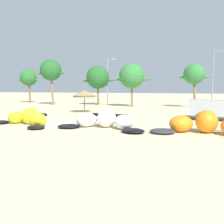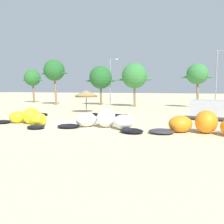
{
  "view_description": "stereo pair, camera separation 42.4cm",
  "coord_description": "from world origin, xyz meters",
  "px_view_note": "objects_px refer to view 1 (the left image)",
  "views": [
    {
      "loc": [
        10.41,
        -15.36,
        2.87
      ],
      "look_at": [
        4.28,
        2.0,
        1.0
      ],
      "focal_mm": 36.91,
      "sensor_mm": 36.0,
      "label": 1
    },
    {
      "loc": [
        10.81,
        -15.21,
        2.87
      ],
      "look_at": [
        4.28,
        2.0,
        1.0
      ],
      "focal_mm": 36.91,
      "sensor_mm": 36.0,
      "label": 2
    }
  ],
  "objects_px": {
    "palm_leftmost": "(29,78)",
    "lamppost_west": "(108,79)",
    "kite_left": "(27,118)",
    "kite_center": "(206,125)",
    "beach_umbrella_near_van": "(84,94)",
    "palm_left_of_gap": "(98,78)",
    "kite_left_of_center": "(105,121)",
    "lamppost_west_center": "(214,75)",
    "parked_van": "(219,108)",
    "palm_center_left": "(132,76)",
    "palm_center_right": "(194,74)",
    "palm_left": "(51,70)"
  },
  "relations": [
    {
      "from": "palm_leftmost",
      "to": "lamppost_west",
      "type": "relative_size",
      "value": 0.84
    },
    {
      "from": "kite_left",
      "to": "kite_center",
      "type": "height_order",
      "value": "kite_center"
    },
    {
      "from": "kite_left",
      "to": "kite_center",
      "type": "distance_m",
      "value": 13.34
    },
    {
      "from": "kite_left",
      "to": "beach_umbrella_near_van",
      "type": "xyz_separation_m",
      "value": [
        0.1,
        10.08,
        1.75
      ]
    },
    {
      "from": "palm_leftmost",
      "to": "palm_left_of_gap",
      "type": "relative_size",
      "value": 1.0
    },
    {
      "from": "palm_leftmost",
      "to": "beach_umbrella_near_van",
      "type": "bearing_deg",
      "value": -35.47
    },
    {
      "from": "kite_left_of_center",
      "to": "palm_left_of_gap",
      "type": "relative_size",
      "value": 1.01
    },
    {
      "from": "kite_center",
      "to": "lamppost_west_center",
      "type": "bearing_deg",
      "value": 84.94
    },
    {
      "from": "palm_left_of_gap",
      "to": "lamppost_west_center",
      "type": "distance_m",
      "value": 18.88
    },
    {
      "from": "palm_leftmost",
      "to": "palm_left_of_gap",
      "type": "bearing_deg",
      "value": -5.53
    },
    {
      "from": "parked_van",
      "to": "lamppost_west_center",
      "type": "distance_m",
      "value": 17.17
    },
    {
      "from": "kite_center",
      "to": "palm_center_left",
      "type": "relative_size",
      "value": 1.03
    },
    {
      "from": "kite_center",
      "to": "palm_left_of_gap",
      "type": "xyz_separation_m",
      "value": [
        -16.64,
        21.58,
        4.22
      ]
    },
    {
      "from": "palm_left_of_gap",
      "to": "lamppost_west_center",
      "type": "relative_size",
      "value": 0.78
    },
    {
      "from": "parked_van",
      "to": "palm_center_right",
      "type": "xyz_separation_m",
      "value": [
        -2.23,
        14.06,
        3.89
      ]
    },
    {
      "from": "parked_van",
      "to": "lamppost_west",
      "type": "distance_m",
      "value": 22.44
    },
    {
      "from": "kite_left_of_center",
      "to": "lamppost_west_center",
      "type": "bearing_deg",
      "value": 69.42
    },
    {
      "from": "beach_umbrella_near_van",
      "to": "palm_center_left",
      "type": "height_order",
      "value": "palm_center_left"
    },
    {
      "from": "parked_van",
      "to": "lamppost_west",
      "type": "xyz_separation_m",
      "value": [
        -16.32,
        15.02,
        3.42
      ]
    },
    {
      "from": "kite_center",
      "to": "lamppost_west_center",
      "type": "relative_size",
      "value": 0.81
    },
    {
      "from": "kite_left_of_center",
      "to": "palm_center_right",
      "type": "relative_size",
      "value": 1.04
    },
    {
      "from": "beach_umbrella_near_van",
      "to": "palm_center_left",
      "type": "distance_m",
      "value": 11.24
    },
    {
      "from": "beach_umbrella_near_van",
      "to": "palm_leftmost",
      "type": "distance_m",
      "value": 23.92
    },
    {
      "from": "lamppost_west",
      "to": "palm_left",
      "type": "bearing_deg",
      "value": -162.94
    },
    {
      "from": "palm_left",
      "to": "palm_left_of_gap",
      "type": "bearing_deg",
      "value": 16.89
    },
    {
      "from": "palm_center_left",
      "to": "palm_center_right",
      "type": "distance_m",
      "value": 9.35
    },
    {
      "from": "beach_umbrella_near_van",
      "to": "palm_left",
      "type": "bearing_deg",
      "value": 138.98
    },
    {
      "from": "palm_left",
      "to": "palm_center_right",
      "type": "relative_size",
      "value": 1.2
    },
    {
      "from": "palm_leftmost",
      "to": "palm_center_right",
      "type": "distance_m",
      "value": 31.76
    },
    {
      "from": "kite_center",
      "to": "palm_center_left",
      "type": "height_order",
      "value": "palm_center_left"
    },
    {
      "from": "kite_left",
      "to": "palm_center_left",
      "type": "xyz_separation_m",
      "value": [
        3.21,
        20.57,
        4.34
      ]
    },
    {
      "from": "palm_left",
      "to": "palm_center_right",
      "type": "bearing_deg",
      "value": 4.81
    },
    {
      "from": "palm_center_right",
      "to": "lamppost_west_center",
      "type": "distance_m",
      "value": 3.98
    },
    {
      "from": "beach_umbrella_near_van",
      "to": "palm_leftmost",
      "type": "relative_size",
      "value": 0.41
    },
    {
      "from": "kite_left_of_center",
      "to": "lamppost_west",
      "type": "bearing_deg",
      "value": 109.87
    },
    {
      "from": "beach_umbrella_near_van",
      "to": "palm_center_left",
      "type": "bearing_deg",
      "value": 73.47
    },
    {
      "from": "parked_van",
      "to": "palm_leftmost",
      "type": "height_order",
      "value": "palm_leftmost"
    },
    {
      "from": "kite_left_of_center",
      "to": "lamppost_west_center",
      "type": "xyz_separation_m",
      "value": [
        9.0,
        23.97,
        4.42
      ]
    },
    {
      "from": "parked_van",
      "to": "lamppost_west",
      "type": "bearing_deg",
      "value": 137.38
    },
    {
      "from": "kite_left_of_center",
      "to": "palm_leftmost",
      "type": "distance_m",
      "value": 34.93
    },
    {
      "from": "parked_van",
      "to": "palm_left",
      "type": "relative_size",
      "value": 0.68
    },
    {
      "from": "palm_left_of_gap",
      "to": "lamppost_west",
      "type": "bearing_deg",
      "value": 17.83
    },
    {
      "from": "palm_center_left",
      "to": "lamppost_west",
      "type": "bearing_deg",
      "value": 154.53
    },
    {
      "from": "lamppost_west",
      "to": "lamppost_west_center",
      "type": "bearing_deg",
      "value": 5.7
    },
    {
      "from": "palm_left",
      "to": "palm_center_left",
      "type": "height_order",
      "value": "palm_left"
    },
    {
      "from": "palm_leftmost",
      "to": "lamppost_west_center",
      "type": "height_order",
      "value": "lamppost_west_center"
    },
    {
      "from": "kite_center",
      "to": "beach_umbrella_near_van",
      "type": "bearing_deg",
      "value": 144.76
    },
    {
      "from": "kite_left",
      "to": "palm_left_of_gap",
      "type": "height_order",
      "value": "palm_left_of_gap"
    },
    {
      "from": "parked_van",
      "to": "palm_leftmost",
      "type": "distance_m",
      "value": 37.73
    },
    {
      "from": "palm_left",
      "to": "beach_umbrella_near_van",
      "type": "bearing_deg",
      "value": -41.02
    }
  ]
}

